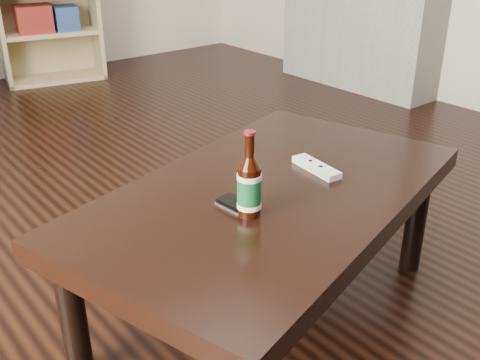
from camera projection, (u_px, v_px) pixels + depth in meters
floor at (173, 278)px, 1.95m from camera, size 5.00×6.00×0.01m
coffee_table at (271, 206)px, 1.60m from camera, size 1.33×0.99×0.45m
beer_bottle at (249, 187)px, 1.40m from camera, size 0.08×0.08×0.23m
phone at (236, 205)px, 1.46m from camera, size 0.06×0.11×0.02m
remote at (316, 167)px, 1.68m from camera, size 0.07×0.18×0.02m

